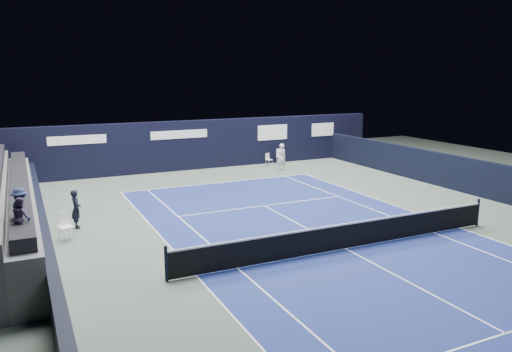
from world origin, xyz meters
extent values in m
plane|color=#4C5A4F|center=(0.00, 2.00, 0.00)|extent=(48.00, 48.00, 0.00)
cube|color=navy|center=(0.00, 0.00, 0.00)|extent=(10.97, 23.77, 0.01)
cube|color=black|center=(10.50, 6.00, 0.90)|extent=(0.30, 22.00, 1.80)
cube|color=silver|center=(4.90, 15.52, 0.37)|extent=(0.45, 0.44, 0.03)
cube|color=silver|center=(4.85, 15.67, 0.60)|extent=(0.34, 0.15, 0.43)
cylinder|color=silver|center=(5.00, 15.71, 0.19)|extent=(0.02, 0.02, 0.37)
cylinder|color=silver|center=(4.71, 15.60, 0.19)|extent=(0.02, 0.02, 0.37)
cylinder|color=silver|center=(5.10, 15.43, 0.19)|extent=(0.02, 0.02, 0.37)
cylinder|color=silver|center=(4.81, 15.33, 0.19)|extent=(0.02, 0.02, 0.37)
cube|color=white|center=(5.87, 15.66, 0.47)|extent=(0.58, 0.57, 0.04)
cube|color=white|center=(5.79, 15.85, 0.74)|extent=(0.42, 0.21, 0.53)
cylinder|color=white|center=(5.97, 15.91, 0.23)|extent=(0.03, 0.03, 0.47)
cylinder|color=white|center=(5.62, 15.75, 0.23)|extent=(0.03, 0.03, 0.47)
cylinder|color=white|center=(6.12, 15.57, 0.23)|extent=(0.03, 0.03, 0.47)
cylinder|color=white|center=(5.77, 15.42, 0.23)|extent=(0.03, 0.03, 0.47)
cube|color=white|center=(-8.71, 5.21, 0.50)|extent=(0.59, 0.57, 0.05)
cube|color=white|center=(-8.78, 5.41, 0.79)|extent=(0.46, 0.17, 0.56)
cylinder|color=white|center=(-8.58, 5.45, 0.25)|extent=(0.03, 0.03, 0.50)
cylinder|color=white|center=(-8.96, 5.33, 0.25)|extent=(0.03, 0.03, 0.50)
cylinder|color=white|center=(-8.46, 5.09, 0.25)|extent=(0.03, 0.03, 0.50)
cylinder|color=white|center=(-8.85, 4.97, 0.25)|extent=(0.03, 0.03, 0.50)
imported|color=black|center=(-8.19, 6.61, 0.77)|extent=(0.39, 0.58, 1.55)
cube|color=white|center=(0.00, 11.88, 0.01)|extent=(10.97, 0.06, 0.00)
cube|color=white|center=(5.49, 0.00, 0.01)|extent=(0.06, 23.77, 0.00)
cube|color=white|center=(-5.49, 0.00, 0.01)|extent=(0.06, 23.77, 0.00)
cube|color=white|center=(4.12, 0.00, 0.01)|extent=(0.06, 23.77, 0.00)
cube|color=white|center=(-4.12, 0.00, 0.01)|extent=(0.06, 23.77, 0.00)
cube|color=white|center=(0.00, 6.40, 0.01)|extent=(8.23, 0.06, 0.00)
cube|color=white|center=(0.00, -6.40, 0.01)|extent=(8.23, 0.06, 0.00)
cube|color=white|center=(0.00, 0.00, 0.01)|extent=(0.06, 12.80, 0.00)
cube|color=white|center=(0.00, 11.73, 0.01)|extent=(0.06, 0.30, 0.00)
cylinder|color=black|center=(6.40, 0.00, 0.55)|extent=(0.10, 0.10, 1.10)
cylinder|color=black|center=(-6.40, 0.00, 0.55)|extent=(0.10, 0.10, 1.10)
cube|color=black|center=(0.00, 0.00, 0.46)|extent=(12.80, 0.03, 0.86)
cube|color=white|center=(0.00, 0.00, 0.91)|extent=(12.80, 0.05, 0.06)
cube|color=black|center=(0.00, 16.50, 1.55)|extent=(26.00, 0.60, 3.10)
cube|color=silver|center=(-7.00, 16.18, 2.30)|extent=(3.20, 0.02, 0.50)
cube|color=silver|center=(-1.00, 16.18, 2.30)|extent=(3.60, 0.02, 0.50)
cube|color=silver|center=(5.50, 16.18, 2.10)|extent=(2.20, 0.02, 1.00)
cube|color=silver|center=(9.50, 16.18, 2.10)|extent=(1.80, 0.02, 0.90)
cube|color=black|center=(-9.50, 6.00, 0.60)|extent=(0.30, 22.00, 1.20)
cube|color=silver|center=(-9.33, -1.00, 0.60)|extent=(0.02, 2.00, 0.45)
cube|color=silver|center=(-9.33, 2.50, 0.60)|extent=(0.02, 2.40, 0.45)
cube|color=silver|center=(-9.33, 6.00, 0.60)|extent=(0.02, 2.00, 0.45)
cube|color=#545457|center=(-10.10, 7.00, 0.82)|extent=(0.90, 16.00, 1.65)
cube|color=black|center=(-10.10, 7.00, 1.85)|extent=(0.63, 15.20, 0.40)
imported|color=#403051|center=(-10.10, 0.90, 2.20)|extent=(0.55, 0.63, 1.11)
imported|color=#212C4E|center=(-10.10, 1.35, 2.29)|extent=(0.75, 0.94, 1.27)
imported|color=white|center=(4.81, 13.66, 0.85)|extent=(0.63, 0.42, 1.70)
cylinder|color=black|center=(4.66, 13.36, 1.05)|extent=(0.03, 0.29, 0.13)
torus|color=black|center=(4.66, 13.11, 1.15)|extent=(0.30, 0.13, 0.29)
camera|label=1|loc=(-9.96, -13.56, 6.04)|focal=35.00mm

